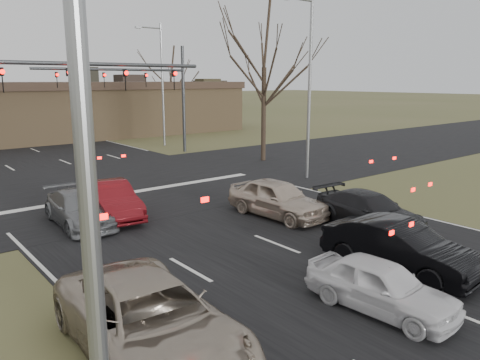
# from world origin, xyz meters

# --- Properties ---
(ground) EXTENTS (360.00, 360.00, 0.00)m
(ground) POSITION_xyz_m (0.00, 0.00, 0.00)
(ground) COLOR #4D512B
(ground) RESTS_ON ground
(road_cross) EXTENTS (200.00, 14.00, 0.02)m
(road_cross) POSITION_xyz_m (0.00, 15.00, 0.01)
(road_cross) COLOR black
(road_cross) RESTS_ON ground
(building) EXTENTS (42.40, 10.40, 5.30)m
(building) POSITION_xyz_m (2.00, 38.00, 2.67)
(building) COLOR olive
(building) RESTS_ON ground
(mast_arm_near) EXTENTS (12.12, 0.24, 8.00)m
(mast_arm_near) POSITION_xyz_m (-5.23, 13.00, 5.07)
(mast_arm_near) COLOR #383A3D
(mast_arm_near) RESTS_ON ground
(mast_arm_far) EXTENTS (11.12, 0.24, 8.00)m
(mast_arm_far) POSITION_xyz_m (6.18, 23.00, 5.02)
(mast_arm_far) COLOR #383A3D
(mast_arm_far) RESTS_ON ground
(streetlight_left) EXTENTS (2.34, 0.25, 10.00)m
(streetlight_left) POSITION_xyz_m (-8.82, -4.00, 5.59)
(streetlight_left) COLOR gray
(streetlight_left) RESTS_ON ground
(streetlight_right_near) EXTENTS (2.34, 0.25, 10.00)m
(streetlight_right_near) POSITION_xyz_m (8.82, 10.00, 5.59)
(streetlight_right_near) COLOR gray
(streetlight_right_near) RESTS_ON ground
(streetlight_right_far) EXTENTS (2.34, 0.25, 10.00)m
(streetlight_right_far) POSITION_xyz_m (9.32, 27.00, 5.59)
(streetlight_right_far) COLOR gray
(streetlight_right_far) RESTS_ON ground
(tree_right_near) EXTENTS (6.90, 6.90, 11.50)m
(tree_right_near) POSITION_xyz_m (11.00, 16.00, 8.90)
(tree_right_near) COLOR black
(tree_right_near) RESTS_ON ground
(tree_right_far) EXTENTS (5.40, 5.40, 9.00)m
(tree_right_far) POSITION_xyz_m (15.00, 35.00, 6.96)
(tree_right_far) COLOR black
(tree_right_far) RESTS_ON ground
(car_silver_suv) EXTENTS (2.96, 5.78, 1.56)m
(car_silver_suv) POSITION_xyz_m (-6.50, -0.19, 0.78)
(car_silver_suv) COLOR #A69886
(car_silver_suv) RESTS_ON ground
(car_white_sedan) EXTENTS (1.81, 3.88, 1.28)m
(car_white_sedan) POSITION_xyz_m (-1.23, -1.97, 0.64)
(car_white_sedan) COLOR silver
(car_white_sedan) RESTS_ON ground
(car_black_hatch) EXTENTS (1.88, 4.64, 1.50)m
(car_black_hatch) POSITION_xyz_m (1.20, -0.90, 0.75)
(car_black_hatch) COLOR black
(car_black_hatch) RESTS_ON ground
(car_charcoal_sedan) EXTENTS (2.22, 4.76, 1.34)m
(car_charcoal_sedan) POSITION_xyz_m (4.00, 2.13, 0.67)
(car_charcoal_sedan) COLOR black
(car_charcoal_sedan) RESTS_ON ground
(car_grey_ahead) EXTENTS (2.03, 4.54, 1.29)m
(car_grey_ahead) POSITION_xyz_m (-4.38, 9.43, 0.65)
(car_grey_ahead) COLOR slate
(car_grey_ahead) RESTS_ON ground
(car_red_ahead) EXTENTS (2.10, 4.59, 1.46)m
(car_red_ahead) POSITION_xyz_m (-3.00, 9.64, 0.73)
(car_red_ahead) COLOR #5D0D12
(car_red_ahead) RESTS_ON ground
(car_silver_ahead) EXTENTS (2.09, 4.63, 1.55)m
(car_silver_ahead) POSITION_xyz_m (2.34, 5.44, 0.77)
(car_silver_ahead) COLOR beige
(car_silver_ahead) RESTS_ON ground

